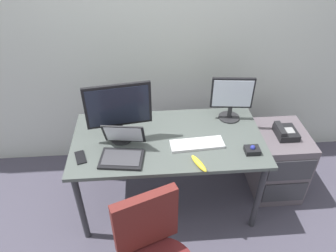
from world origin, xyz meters
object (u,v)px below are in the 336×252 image
object	(u,v)px
monitor_main	(119,109)
cell_phone	(80,157)
desk_phone	(285,132)
laptop	(122,150)
trackball_mouse	(252,150)
banana	(199,163)
monitor_side	(232,97)
file_cabinet	(277,161)
keyboard	(197,144)
coffee_mug	(128,113)

from	to	relation	value
monitor_main	cell_phone	xyz separation A→B (m)	(-0.29, -0.21, -0.28)
desk_phone	laptop	world-z (taller)	laptop
trackball_mouse	banana	bearing A→B (deg)	-165.17
monitor_side	laptop	bearing A→B (deg)	-155.55
monitor_side	banana	bearing A→B (deg)	-121.94
file_cabinet	desk_phone	world-z (taller)	desk_phone
monitor_main	banana	bearing A→B (deg)	-32.12
trackball_mouse	cell_phone	xyz separation A→B (m)	(-1.27, 0.03, -0.02)
monitor_main	trackball_mouse	size ratio (longest dim) A/B	4.45
desk_phone	cell_phone	world-z (taller)	cell_phone
keyboard	laptop	bearing A→B (deg)	-173.28
trackball_mouse	file_cabinet	bearing A→B (deg)	38.42
file_cabinet	banana	bearing A→B (deg)	-152.48
file_cabinet	monitor_side	distance (m)	0.79
desk_phone	trackball_mouse	bearing A→B (deg)	-142.49
cell_phone	desk_phone	bearing A→B (deg)	-8.59
keyboard	coffee_mug	world-z (taller)	coffee_mug
monitor_main	cell_phone	bearing A→B (deg)	-145.11
monitor_side	keyboard	bearing A→B (deg)	-134.08
file_cabinet	desk_phone	bearing A→B (deg)	-116.78
desk_phone	cell_phone	size ratio (longest dim) A/B	1.41
file_cabinet	cell_phone	bearing A→B (deg)	-170.53
file_cabinet	banana	size ratio (longest dim) A/B	3.33
file_cabinet	trackball_mouse	bearing A→B (deg)	-141.58
keyboard	trackball_mouse	distance (m)	0.41
keyboard	coffee_mug	xyz separation A→B (m)	(-0.54, 0.41, 0.04)
desk_phone	laptop	bearing A→B (deg)	-169.42
monitor_main	laptop	bearing A→B (deg)	-85.39
monitor_side	coffee_mug	size ratio (longest dim) A/B	3.80
laptop	coffee_mug	size ratio (longest dim) A/B	3.44
desk_phone	coffee_mug	bearing A→B (deg)	170.31
cell_phone	monitor_main	bearing A→B (deg)	17.34
monitor_side	laptop	xyz separation A→B (m)	(-0.89, -0.41, -0.16)
file_cabinet	cell_phone	xyz separation A→B (m)	(-1.67, -0.28, 0.42)
coffee_mug	banana	distance (m)	0.82
desk_phone	coffee_mug	size ratio (longest dim) A/B	1.97
monitor_side	banana	world-z (taller)	monitor_side
laptop	cell_phone	bearing A→B (deg)	-178.20
monitor_main	laptop	xyz separation A→B (m)	(0.02, -0.20, -0.23)
file_cabinet	keyboard	size ratio (longest dim) A/B	1.51
desk_phone	keyboard	bearing A→B (deg)	-166.69
monitor_side	banana	xyz separation A→B (m)	(-0.35, -0.56, -0.19)
coffee_mug	laptop	bearing A→B (deg)	-93.49
monitor_main	monitor_side	world-z (taller)	monitor_main
monitor_main	file_cabinet	bearing A→B (deg)	3.04
trackball_mouse	coffee_mug	bearing A→B (deg)	150.80
laptop	banana	xyz separation A→B (m)	(0.54, -0.16, -0.03)
laptop	cell_phone	xyz separation A→B (m)	(-0.31, -0.01, -0.05)
file_cabinet	keyboard	distance (m)	0.92
file_cabinet	monitor_main	xyz separation A→B (m)	(-1.37, -0.07, 0.69)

